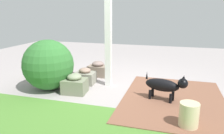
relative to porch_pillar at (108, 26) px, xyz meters
name	(u,v)px	position (x,y,z in m)	size (l,w,h in m)	color
ground_plane	(116,87)	(-0.20, 0.09, -1.27)	(12.00, 12.00, 0.00)	#A59B9B
brick_path	(173,99)	(-1.38, 0.44, -1.26)	(1.80, 2.40, 0.02)	brown
porch_pillar	(108,26)	(0.00, 0.00, 0.00)	(0.12, 0.12, 2.54)	white
stone_planter_nearest	(98,69)	(0.46, -0.59, -1.10)	(0.48, 0.34, 0.38)	gray
stone_planter_near	(85,77)	(0.53, 0.06, -1.11)	(0.44, 0.36, 0.36)	gray
stone_planter_mid	(75,84)	(0.50, 0.64, -1.10)	(0.49, 0.41, 0.40)	gray
round_shrub	(48,65)	(1.10, 0.57, -0.76)	(1.03, 1.03, 1.03)	#317030
terracotta_pot_spiky	(67,62)	(1.30, -0.59, -0.97)	(0.21, 0.21, 0.63)	#BD7645
terracotta_pot_broad	(38,69)	(1.76, 0.00, -1.03)	(0.39, 0.39, 0.43)	#B46442
dog	(165,85)	(-1.22, 0.55, -0.97)	(0.76, 0.34, 0.52)	black
ceramic_urn	(189,115)	(-1.60, 1.38, -1.09)	(0.27, 0.27, 0.36)	beige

